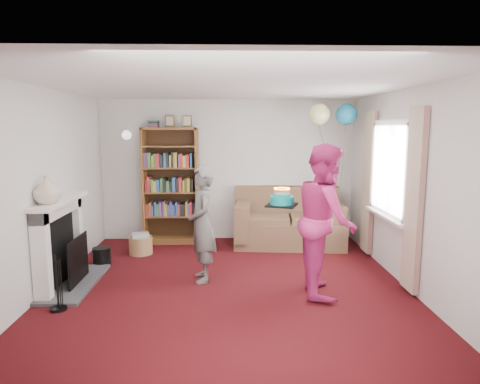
{
  "coord_description": "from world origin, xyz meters",
  "views": [
    {
      "loc": [
        -0.02,
        -5.14,
        2.01
      ],
      "look_at": [
        0.16,
        0.6,
        1.14
      ],
      "focal_mm": 32.0,
      "sensor_mm": 36.0,
      "label": 1
    }
  ],
  "objects_px": {
    "sofa": "(289,223)",
    "birthday_cake": "(282,200)",
    "bookcase": "(171,187)",
    "person_magenta": "(326,219)",
    "person_striped": "(202,224)"
  },
  "relations": [
    {
      "from": "sofa",
      "to": "birthday_cake",
      "type": "distance_m",
      "value": 2.25
    },
    {
      "from": "bookcase",
      "to": "birthday_cake",
      "type": "xyz_separation_m",
      "value": [
        1.65,
        -2.3,
        0.14
      ]
    },
    {
      "from": "bookcase",
      "to": "sofa",
      "type": "bearing_deg",
      "value": -6.36
    },
    {
      "from": "bookcase",
      "to": "birthday_cake",
      "type": "height_order",
      "value": "bookcase"
    },
    {
      "from": "person_magenta",
      "to": "sofa",
      "type": "bearing_deg",
      "value": 7.92
    },
    {
      "from": "person_striped",
      "to": "person_magenta",
      "type": "bearing_deg",
      "value": 63.24
    },
    {
      "from": "person_striped",
      "to": "birthday_cake",
      "type": "bearing_deg",
      "value": 62.35
    },
    {
      "from": "person_magenta",
      "to": "birthday_cake",
      "type": "height_order",
      "value": "person_magenta"
    },
    {
      "from": "bookcase",
      "to": "sofa",
      "type": "distance_m",
      "value": 2.15
    },
    {
      "from": "sofa",
      "to": "birthday_cake",
      "type": "relative_size",
      "value": 5.29
    },
    {
      "from": "bookcase",
      "to": "person_magenta",
      "type": "bearing_deg",
      "value": -48.45
    },
    {
      "from": "bookcase",
      "to": "person_striped",
      "type": "xyz_separation_m",
      "value": [
        0.65,
        -1.98,
        -0.22
      ]
    },
    {
      "from": "sofa",
      "to": "birthday_cake",
      "type": "bearing_deg",
      "value": -95.19
    },
    {
      "from": "person_striped",
      "to": "sofa",
      "type": "bearing_deg",
      "value": 131.75
    },
    {
      "from": "person_magenta",
      "to": "bookcase",
      "type": "bearing_deg",
      "value": 46.38
    }
  ]
}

